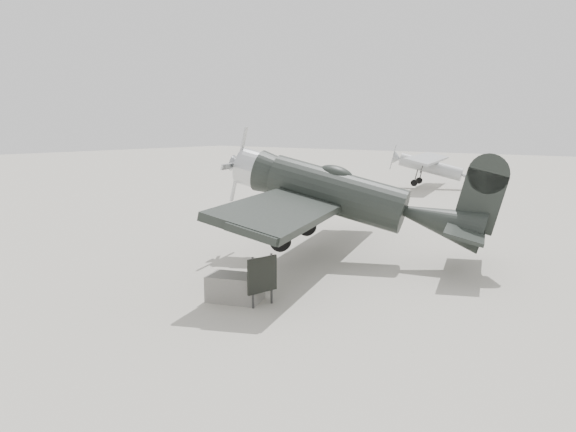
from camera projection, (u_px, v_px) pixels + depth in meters
name	position (u px, v px, depth m)	size (l,w,h in m)	color
ground	(260.00, 278.00, 17.38)	(160.00, 160.00, 0.00)	#9D988B
lowwing_monoplane	(349.00, 197.00, 19.34)	(9.48, 13.00, 4.21)	black
highwing_monoplane	(435.00, 165.00, 41.74)	(7.09, 9.91, 2.80)	#9A9D9F
equipment_block	(235.00, 288.00, 15.12)	(1.41, 0.88, 0.71)	slate
sign_board	(262.00, 276.00, 14.62)	(0.24, 0.94, 1.36)	#333333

